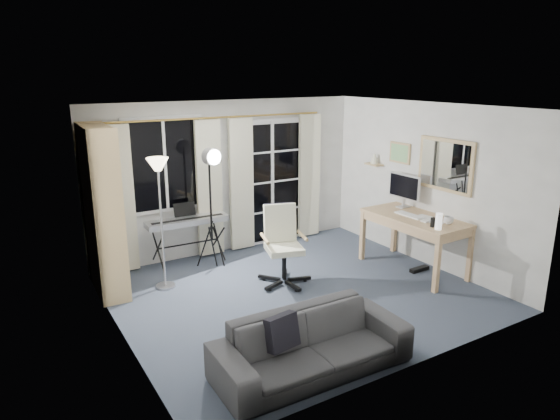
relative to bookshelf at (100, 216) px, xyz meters
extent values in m
cube|color=#394453|center=(2.13, -1.36, -1.05)|extent=(4.50, 4.00, 0.02)
cube|color=white|center=(1.08, 0.62, 0.46)|extent=(1.20, 0.06, 1.40)
cube|color=black|center=(1.08, 0.59, 0.46)|extent=(1.10, 0.02, 1.30)
cube|color=white|center=(1.08, 0.58, 0.46)|extent=(0.04, 0.03, 1.30)
cube|color=white|center=(2.88, 0.62, -0.01)|extent=(1.32, 0.06, 2.11)
cube|color=black|center=(2.58, 0.59, -0.01)|extent=(0.55, 0.02, 1.95)
cube|color=black|center=(3.18, 0.59, -0.01)|extent=(0.55, 0.02, 1.95)
cube|color=white|center=(2.88, 0.58, -0.01)|extent=(0.05, 0.04, 2.05)
cube|color=white|center=(2.88, 0.58, -0.49)|extent=(1.15, 0.03, 0.03)
cube|color=white|center=(2.88, 0.58, 0.01)|extent=(1.15, 0.03, 0.03)
cube|color=white|center=(2.88, 0.58, 0.51)|extent=(1.15, 0.03, 0.03)
cylinder|color=gold|center=(1.98, 0.54, 1.11)|extent=(3.50, 0.03, 0.03)
cube|color=#F7F3CA|center=(0.38, 0.52, 0.04)|extent=(0.40, 0.07, 2.10)
cube|color=#F7F3CA|center=(1.73, 0.52, 0.04)|extent=(0.40, 0.07, 2.10)
cube|color=#F7F3CA|center=(2.28, 0.52, 0.04)|extent=(0.40, 0.07, 2.10)
cube|color=#F7F3CA|center=(3.58, 0.52, 0.04)|extent=(0.40, 0.07, 2.10)
cube|color=tan|center=(0.02, -0.47, 0.06)|extent=(0.35, 0.05, 2.19)
cube|color=tan|center=(0.06, 0.51, 0.06)|extent=(0.35, 0.05, 2.19)
cube|color=tan|center=(-0.12, 0.02, 0.06)|extent=(0.07, 0.98, 2.19)
cube|color=tan|center=(0.04, 0.02, -1.00)|extent=(0.39, 1.00, 0.03)
cube|color=tan|center=(0.04, 0.02, -0.60)|extent=(0.39, 1.00, 0.03)
cube|color=tan|center=(0.04, 0.02, -0.18)|extent=(0.39, 1.00, 0.03)
cube|color=tan|center=(0.04, 0.02, 0.23)|extent=(0.39, 1.00, 0.03)
cube|color=tan|center=(0.04, 0.02, 0.65)|extent=(0.39, 1.00, 0.03)
cube|color=tan|center=(0.04, 0.02, 1.12)|extent=(0.39, 1.00, 0.03)
cube|color=#B3AFA8|center=(0.05, -0.39, -0.45)|extent=(0.25, 0.07, 0.28)
cube|color=#A68345|center=(0.05, -0.28, -0.47)|extent=(0.25, 0.06, 0.22)
cube|color=#383838|center=(0.05, -0.19, -0.46)|extent=(0.25, 0.05, 0.25)
cube|color=#A68345|center=(0.06, -0.11, -0.42)|extent=(0.25, 0.05, 0.33)
cube|color=#B3AFA8|center=(0.06, -0.02, -0.46)|extent=(0.25, 0.07, 0.25)
cube|color=#C63865|center=(0.06, 0.08, -0.45)|extent=(0.25, 0.05, 0.26)
cube|color=teal|center=(0.07, 0.16, -0.45)|extent=(0.25, 0.06, 0.27)
cube|color=#A68345|center=(0.07, 0.26, -0.46)|extent=(0.25, 0.04, 0.25)
cube|color=#C63865|center=(0.07, 0.34, -0.46)|extent=(0.25, 0.07, 0.26)
cube|color=#383838|center=(0.08, 0.44, -0.44)|extent=(0.25, 0.04, 0.29)
cube|color=teal|center=(0.05, -0.39, -0.02)|extent=(0.25, 0.05, 0.30)
cube|color=#383838|center=(0.05, -0.31, -0.02)|extent=(0.25, 0.07, 0.29)
cube|color=#383838|center=(0.05, -0.20, -0.04)|extent=(0.25, 0.05, 0.25)
cube|color=teal|center=(0.06, -0.12, -0.05)|extent=(0.25, 0.04, 0.23)
cube|color=teal|center=(0.06, -0.04, -0.04)|extent=(0.25, 0.05, 0.26)
cube|color=#383838|center=(0.06, 0.04, -0.02)|extent=(0.25, 0.05, 0.30)
cube|color=#383838|center=(0.07, 0.12, -0.05)|extent=(0.25, 0.06, 0.24)
cube|color=#F4E35B|center=(0.07, 0.22, -0.04)|extent=(0.25, 0.05, 0.25)
cube|color=#A68345|center=(0.07, 0.30, -0.04)|extent=(0.25, 0.04, 0.27)
cube|color=#383838|center=(0.08, 0.38, -0.04)|extent=(0.25, 0.04, 0.25)
cube|color=#C63865|center=(0.05, -0.39, 0.40)|extent=(0.25, 0.05, 0.31)
cube|color=#383838|center=(0.05, -0.30, 0.36)|extent=(0.25, 0.04, 0.24)
cube|color=#B3AFA8|center=(0.05, -0.23, 0.41)|extent=(0.25, 0.05, 0.33)
cube|color=#B3AFA8|center=(0.05, -0.15, 0.39)|extent=(0.25, 0.05, 0.30)
cube|color=#A68345|center=(0.06, -0.07, 0.37)|extent=(0.25, 0.04, 0.24)
cube|color=teal|center=(0.06, 0.01, 0.37)|extent=(0.25, 0.06, 0.25)
cylinder|color=#B2B2B7|center=(0.70, -0.28, -1.02)|extent=(0.35, 0.35, 0.03)
cylinder|color=#B2B2B7|center=(0.70, -0.28, -0.20)|extent=(0.04, 0.04, 1.63)
cone|color=#FFE5B2|center=(0.70, -0.28, 0.64)|extent=(0.37, 0.37, 0.17)
cylinder|color=black|center=(0.81, 0.35, -0.71)|extent=(0.04, 0.58, 0.53)
cylinder|color=black|center=(0.81, 0.35, -0.71)|extent=(0.04, 0.58, 0.53)
cylinder|color=black|center=(1.75, 0.33, -0.71)|extent=(0.04, 0.58, 0.53)
cylinder|color=black|center=(1.75, 0.33, -0.71)|extent=(0.04, 0.58, 0.53)
cylinder|color=black|center=(1.28, 0.34, -0.71)|extent=(0.93, 0.05, 0.02)
cube|color=silver|center=(1.28, 0.34, -0.36)|extent=(1.22, 0.34, 0.08)
cube|color=white|center=(1.28, 0.27, -0.32)|extent=(1.12, 0.16, 0.01)
cube|color=black|center=(1.28, 0.30, -0.32)|extent=(1.08, 0.11, 0.01)
cube|color=black|center=(1.28, 0.43, -0.20)|extent=(0.33, 0.08, 0.20)
cylinder|color=black|center=(1.67, 0.11, -0.71)|extent=(0.09, 0.28, 0.73)
cylinder|color=black|center=(1.47, 0.17, -0.71)|extent=(0.27, 0.10, 0.73)
cylinder|color=black|center=(1.52, -0.03, -0.71)|extent=(0.21, 0.21, 0.73)
cylinder|color=black|center=(1.56, 0.08, 0.00)|extent=(0.04, 0.04, 1.26)
cylinder|color=silver|center=(1.57, 0.03, 0.62)|extent=(0.26, 0.18, 0.24)
cylinder|color=white|center=(1.59, -0.04, 0.62)|extent=(0.21, 0.07, 0.21)
cube|color=black|center=(2.35, -1.07, -0.99)|extent=(0.32, 0.14, 0.04)
cylinder|color=black|center=(2.43, -1.10, -1.01)|extent=(0.06, 0.06, 0.05)
cube|color=black|center=(2.26, -0.83, -0.99)|extent=(0.23, 0.29, 0.04)
cylinder|color=black|center=(2.31, -0.76, -1.01)|extent=(0.06, 0.06, 0.05)
cube|color=black|center=(2.00, -0.83, -0.99)|extent=(0.24, 0.29, 0.04)
cylinder|color=black|center=(1.95, -0.77, -1.01)|extent=(0.06, 0.06, 0.05)
cube|color=black|center=(1.93, -1.08, -0.99)|extent=(0.32, 0.15, 0.04)
cylinder|color=black|center=(1.85, -1.11, -1.01)|extent=(0.06, 0.06, 0.05)
cube|color=black|center=(2.14, -1.23, -0.99)|extent=(0.06, 0.32, 0.04)
cylinder|color=black|center=(2.14, -1.31, -1.01)|extent=(0.06, 0.06, 0.05)
cylinder|color=black|center=(2.14, -1.01, -0.75)|extent=(0.08, 0.08, 0.40)
cube|color=#F0F0CA|center=(2.14, -1.01, -0.53)|extent=(0.58, 0.58, 0.08)
cube|color=#F0F0CA|center=(2.20, -0.80, -0.23)|extent=(0.46, 0.25, 0.53)
cube|color=black|center=(2.21, -0.76, -0.21)|extent=(0.44, 0.22, 0.49)
cylinder|color=tan|center=(1.89, -0.91, -0.37)|extent=(0.16, 0.40, 0.04)
cylinder|color=tan|center=(2.39, -1.06, -0.37)|extent=(0.16, 0.40, 0.04)
cube|color=#9E7D51|center=(4.01, -1.55, -0.24)|extent=(0.80, 1.54, 0.04)
cube|color=#9E7D51|center=(4.01, -1.55, -0.32)|extent=(0.76, 1.50, 0.11)
cube|color=#9E7D51|center=(3.69, -2.28, -0.65)|extent=(0.07, 0.07, 0.77)
cube|color=#9E7D51|center=(4.37, -2.26, -0.65)|extent=(0.07, 0.07, 0.77)
cube|color=#9E7D51|center=(3.65, -0.84, -0.65)|extent=(0.07, 0.07, 0.77)
cube|color=#9E7D51|center=(4.33, -0.83, -0.65)|extent=(0.07, 0.07, 0.77)
cube|color=silver|center=(4.21, -1.10, -0.21)|extent=(0.20, 0.14, 0.02)
cube|color=silver|center=(4.21, -1.10, -0.07)|extent=(0.04, 0.03, 0.24)
cube|color=silver|center=(4.21, -1.10, 0.11)|extent=(0.05, 0.59, 0.37)
cube|color=black|center=(4.19, -1.10, 0.11)|extent=(0.03, 0.54, 0.33)
cube|color=white|center=(3.95, -1.49, -0.21)|extent=(0.16, 0.46, 0.02)
cube|color=white|center=(3.90, -1.82, -0.21)|extent=(0.07, 0.11, 0.02)
cube|color=white|center=(4.07, -1.71, -0.22)|extent=(0.29, 0.36, 0.01)
cube|color=white|center=(4.04, -1.92, -0.22)|extent=(0.24, 0.18, 0.00)
cube|color=black|center=(3.82, -2.04, -0.16)|extent=(0.06, 0.04, 0.13)
cylinder|color=white|center=(3.80, -2.15, -0.11)|extent=(0.09, 0.09, 0.22)
cube|color=black|center=(4.06, -1.65, -1.01)|extent=(0.33, 0.10, 0.05)
imported|color=silver|center=(4.11, -2.05, -0.15)|extent=(0.14, 0.11, 0.13)
cube|color=tan|center=(4.35, -1.71, 0.51)|extent=(0.04, 0.94, 0.74)
cube|color=white|center=(4.33, -1.71, 0.51)|extent=(0.01, 0.84, 0.64)
cube|color=tan|center=(4.36, -0.81, 0.56)|extent=(0.03, 0.42, 0.32)
cube|color=#56ACA3|center=(4.34, -0.81, 0.56)|extent=(0.00, 0.36, 0.26)
cube|color=tan|center=(4.29, -0.31, 0.31)|extent=(0.16, 0.30, 0.02)
cone|color=#F0F0CA|center=(4.29, -0.31, 0.40)|extent=(0.12, 0.12, 0.15)
imported|color=#343437|center=(1.28, -2.91, -0.66)|extent=(1.94, 0.61, 0.76)
cube|color=black|center=(1.01, -2.81, -0.59)|extent=(0.35, 0.22, 0.34)
camera|label=1|loc=(-1.19, -6.41, 1.77)|focal=32.00mm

